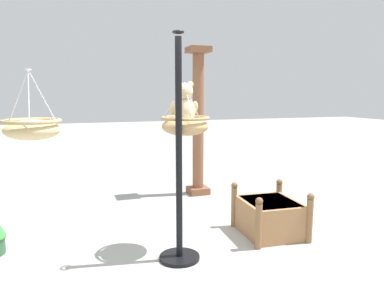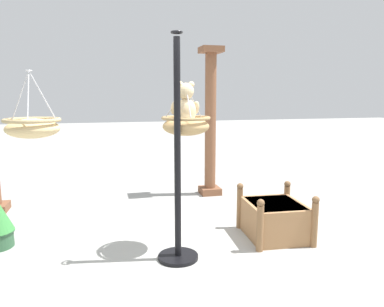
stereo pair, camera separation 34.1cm
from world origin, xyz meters
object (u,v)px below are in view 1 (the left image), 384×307
at_px(display_pole_central, 179,193).
at_px(greenhouse_pillar_right, 198,125).
at_px(wooden_planter_box, 269,216).
at_px(hanging_basket_with_teddy, 185,125).
at_px(hanging_basket_left_high, 32,128).
at_px(teddy_bear, 184,106).

bearing_deg(display_pole_central, greenhouse_pillar_right, 65.60).
xyz_separation_m(display_pole_central, wooden_planter_box, (1.30, 0.31, -0.50)).
bearing_deg(greenhouse_pillar_right, hanging_basket_with_teddy, -113.60).
xyz_separation_m(display_pole_central, hanging_basket_left_high, (-1.38, -0.02, 0.74)).
bearing_deg(teddy_bear, hanging_basket_left_high, -169.36).
xyz_separation_m(display_pole_central, teddy_bear, (0.15, 0.27, 0.91)).
bearing_deg(hanging_basket_with_teddy, greenhouse_pillar_right, 66.40).
bearing_deg(wooden_planter_box, hanging_basket_with_teddy, -176.89).
relative_size(display_pole_central, hanging_basket_with_teddy, 4.33).
xyz_separation_m(hanging_basket_left_high, greenhouse_pillar_right, (2.48, 2.43, -0.24)).
distance_m(teddy_bear, greenhouse_pillar_right, 2.38).
relative_size(teddy_bear, greenhouse_pillar_right, 0.18).
height_order(teddy_bear, greenhouse_pillar_right, greenhouse_pillar_right).
height_order(display_pole_central, greenhouse_pillar_right, greenhouse_pillar_right).
bearing_deg(teddy_bear, display_pole_central, -118.80).
height_order(hanging_basket_with_teddy, teddy_bear, teddy_bear).
bearing_deg(hanging_basket_left_high, greenhouse_pillar_right, 44.44).
height_order(hanging_basket_with_teddy, hanging_basket_left_high, hanging_basket_left_high).
height_order(display_pole_central, teddy_bear, display_pole_central).
relative_size(display_pole_central, teddy_bear, 5.11).
bearing_deg(display_pole_central, hanging_basket_with_teddy, 59.04).
bearing_deg(wooden_planter_box, hanging_basket_left_high, -173.04).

